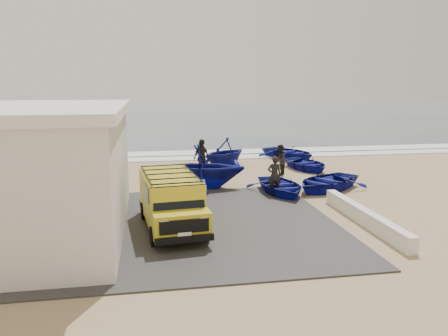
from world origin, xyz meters
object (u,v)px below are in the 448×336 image
boat_near_left (280,186)px  boat_near_right (326,181)px  van (171,199)px  boat_mid_right (306,164)px  boat_far_left (225,152)px  fisherman_back (201,157)px  boat_far_right (289,152)px  boat_mid_left (202,166)px  fisherman_front (274,175)px  parapet (364,217)px  fisherman_middle (280,160)px

boat_near_left → boat_near_right: (2.38, 0.35, 0.04)m
van → boat_mid_right: 12.50m
boat_near_left → boat_far_left: (-1.38, 6.95, 0.52)m
boat_far_left → fisherman_back: (-1.68, -2.23, 0.12)m
boat_near_right → boat_far_right: bearing=139.2°
boat_mid_left → fisherman_front: boat_mid_left is taller
boat_mid_right → fisherman_front: (-3.49, -5.20, 0.52)m
parapet → boat_mid_right: size_ratio=1.68×
boat_near_right → fisherman_middle: size_ratio=2.35×
boat_mid_left → fisherman_middle: size_ratio=2.38×
boat_near_right → boat_far_right: boat_far_right is taller
parapet → boat_far_right: boat_far_right is taller
boat_near_left → boat_far_right: (3.40, 9.14, 0.06)m
van → boat_far_left: van is taller
boat_near_right → boat_far_left: 7.61m
boat_near_left → boat_mid_left: (-3.38, 1.76, 0.69)m
van → boat_far_left: bearing=64.6°
boat_far_left → boat_near_right: bearing=-10.2°
fisherman_back → van: bearing=-144.9°
fisherman_middle → boat_far_right: bearing=-173.1°
boat_far_left → boat_far_right: boat_far_left is taller
van → boat_mid_right: van is taller
boat_near_left → fisherman_middle: 4.28m
boat_mid_right → fisherman_middle: (-1.98, -1.13, 0.48)m
van → boat_far_left: (3.82, 10.98, -0.15)m
boat_far_right → fisherman_back: (-6.46, -4.42, 0.58)m
boat_mid_right → fisherman_back: 6.31m
parapet → boat_near_left: 5.06m
van → boat_near_left: (5.20, 4.03, -0.67)m
boat_near_left → boat_far_right: size_ratio=0.86×
parapet → fisherman_front: bearing=112.4°
van → fisherman_middle: van is taller
fisherman_front → fisherman_middle: 4.34m
parapet → boat_far_right: bearing=82.9°
boat_mid_right → boat_near_left: bearing=-134.5°
parapet → boat_far_left: boat_far_left is taller
boat_far_left → fisherman_front: 7.03m
boat_far_left → boat_mid_left: bearing=-60.8°
boat_far_right → fisherman_front: fisherman_front is taller
fisherman_middle → boat_far_left: bearing=-107.8°
boat_near_right → fisherman_back: bearing=-163.0°
boat_near_right → boat_mid_right: 4.93m
boat_near_right → fisherman_front: 2.73m
van → boat_mid_left: boat_mid_left is taller
boat_mid_right → fisherman_middle: bearing=-163.2°
parapet → boat_mid_right: bearing=81.3°
fisherman_front → fisherman_back: 5.47m
boat_far_right → fisherman_middle: 5.54m
boat_near_right → boat_mid_left: (-5.75, 1.41, 0.65)m
boat_mid_right → boat_far_left: size_ratio=1.06×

